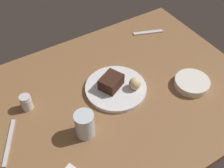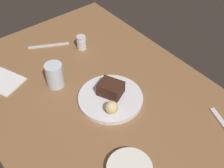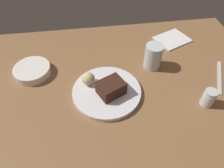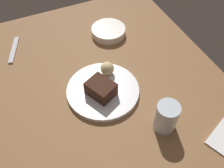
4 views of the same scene
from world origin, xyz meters
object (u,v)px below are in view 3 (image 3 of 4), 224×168
Objects in this scene: salt_shaker at (209,98)px; folded_napkin at (172,39)px; water_glass at (153,56)px; bread_roll at (88,79)px; side_bowl at (32,71)px; butter_knife at (219,77)px; chocolate_cake_slice at (111,88)px; dessert_plate at (107,92)px.

salt_shaker is 0.44× the size of folded_napkin.
water_glass is 0.69× the size of folded_napkin.
bread_roll is 42.59cm from salt_shaker.
salt_shaker reaches higher than side_bowl.
butter_knife is at bearing 110.42° from folded_napkin.
butter_knife is 1.28× the size of folded_napkin.
side_bowl is at bearing -2.75° from water_glass.
salt_shaker is at bearing 122.04° from water_glass.
water_glass is 0.54× the size of butter_knife.
butter_knife is at bearing 176.96° from bread_roll.
side_bowl is 74.13cm from butter_knife.
butter_knife is (-73.00, 12.82, -1.32)cm from side_bowl.
water_glass is at bearing -144.63° from chocolate_cake_slice.
bread_roll is 0.47× the size of water_glass.
water_glass is at bearing -57.96° from salt_shaker.
water_glass is (-18.92, -13.43, 0.94)cm from chocolate_cake_slice.
chocolate_cake_slice is at bearing -58.93° from butter_knife.
water_glass is at bearing -149.16° from dessert_plate.
chocolate_cake_slice is 43.89cm from butter_knife.
bread_roll is at bearing 155.11° from side_bowl.
salt_shaker is at bearing -17.01° from butter_knife.
chocolate_cake_slice is 33.44cm from side_bowl.
chocolate_cake_slice is 33.66cm from salt_shaker.
dessert_plate is 45.16cm from folded_napkin.
side_bowl reaches higher than dessert_plate.
bread_roll is 0.26× the size of butter_knife.
butter_knife is at bearing -134.23° from salt_shaker.
salt_shaker is (-40.20, 14.05, -0.87)cm from bread_roll.
chocolate_cake_slice is (-1.42, 1.29, 3.34)cm from dessert_plate.
side_bowl is at bearing 12.51° from folded_napkin.
water_glass is 0.72× the size of side_bowl.
water_glass is (13.66, -21.83, 1.89)cm from salt_shaker.
folded_napkin is at bearing -132.06° from water_glass.
folded_napkin is at bearing -149.72° from bread_roll.
dessert_plate is 3.85cm from chocolate_cake_slice.
folded_napkin is at bearing -91.58° from salt_shaker.
dessert_plate is 1.68× the size of folded_napkin.
dessert_plate is 2.80× the size of chocolate_cake_slice.
dessert_plate is at bearing 144.81° from bread_roll.
water_glass reaches higher than dessert_plate.
bread_roll reaches higher than side_bowl.
chocolate_cake_slice is at bearing -14.46° from salt_shaker.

